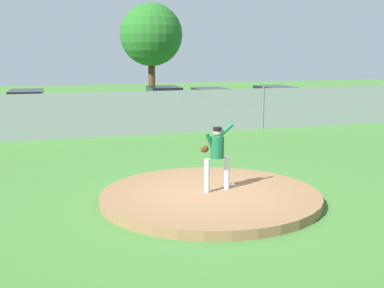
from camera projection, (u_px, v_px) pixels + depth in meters
ground_plane at (152, 153)px, 17.40m from camera, size 80.00×80.00×0.00m
asphalt_strip at (114, 122)px, 25.36m from camera, size 44.00×7.00×0.01m
pitchers_mound at (210, 197)px, 11.77m from camera, size 5.24×5.24×0.21m
pitcher_youth at (217, 152)px, 11.72m from camera, size 0.83×0.32×1.62m
baseball at (234, 182)px, 12.49m from camera, size 0.07×0.07×0.07m
chainlink_fence at (130, 114)px, 20.97m from camera, size 31.30×0.07×1.98m
parked_car_navy at (275, 102)px, 27.85m from camera, size 1.97×4.42×1.65m
parked_car_teal at (164, 104)px, 26.42m from camera, size 1.98×4.13×1.73m
parked_car_slate at (212, 103)px, 26.96m from camera, size 1.98×4.64×1.60m
parked_car_charcoal at (27, 108)px, 24.32m from camera, size 1.99×4.80×1.70m
traffic_cone_orange at (113, 122)px, 23.50m from camera, size 0.40×0.40×0.55m
tree_broad_left at (151, 35)px, 33.71m from camera, size 4.28×4.28×6.88m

